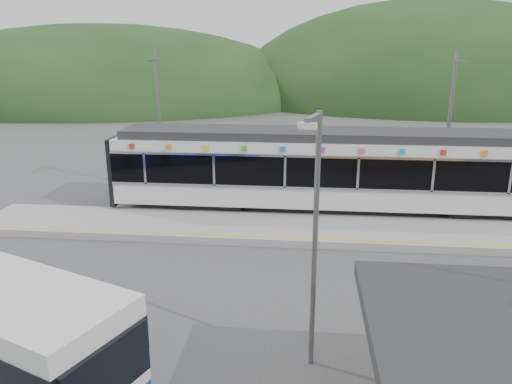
# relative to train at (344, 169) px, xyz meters

# --- Properties ---
(ground) EXTENTS (120.00, 120.00, 0.00)m
(ground) POSITION_rel_train_xyz_m (-2.00, -6.00, -2.06)
(ground) COLOR #4C4C4F
(ground) RESTS_ON ground
(hills) EXTENTS (146.00, 149.00, 26.00)m
(hills) POSITION_rel_train_xyz_m (4.19, -0.71, -2.06)
(hills) COLOR #1E3D19
(hills) RESTS_ON ground
(platform) EXTENTS (26.00, 3.20, 0.30)m
(platform) POSITION_rel_train_xyz_m (-2.00, -2.70, -1.91)
(platform) COLOR #9E9E99
(platform) RESTS_ON ground
(yellow_line) EXTENTS (26.00, 0.10, 0.01)m
(yellow_line) POSITION_rel_train_xyz_m (-2.00, -4.00, -1.76)
(yellow_line) COLOR yellow
(yellow_line) RESTS_ON platform
(train) EXTENTS (20.44, 3.01, 3.74)m
(train) POSITION_rel_train_xyz_m (0.00, 0.00, 0.00)
(train) COLOR black
(train) RESTS_ON ground
(catenary_mast_west) EXTENTS (0.18, 1.80, 7.00)m
(catenary_mast_west) POSITION_rel_train_xyz_m (-9.00, 2.56, 1.58)
(catenary_mast_west) COLOR slate
(catenary_mast_west) RESTS_ON ground
(catenary_mast_east) EXTENTS (0.18, 1.80, 7.00)m
(catenary_mast_east) POSITION_rel_train_xyz_m (5.00, 2.56, 1.58)
(catenary_mast_east) COLOR slate
(catenary_mast_east) RESTS_ON ground
(lamp_post) EXTENTS (0.39, 1.10, 6.02)m
(lamp_post) POSITION_rel_train_xyz_m (-1.43, -11.36, 1.53)
(lamp_post) COLOR slate
(lamp_post) RESTS_ON ground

